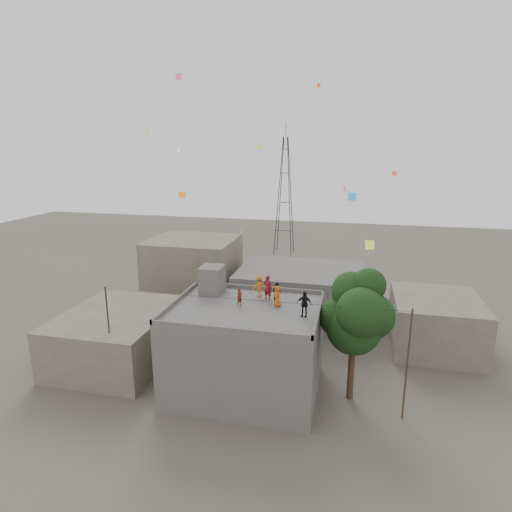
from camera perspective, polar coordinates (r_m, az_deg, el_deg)
The scene contains 18 objects.
ground at distance 31.78m, azimuth -1.38°, elevation -17.26°, with size 140.00×140.00×0.00m, color #4D483F.
main_building at distance 30.28m, azimuth -1.42°, elevation -12.35°, with size 10.00×8.00×6.10m.
parapet at distance 28.98m, azimuth -1.46°, elevation -6.70°, with size 10.00×8.00×0.30m.
stair_head_box at distance 31.93m, azimuth -5.86°, elevation -3.12°, with size 1.60×1.80×2.00m, color #55534F.
neighbor_west at distance 36.43m, azimuth -17.83°, elevation -10.08°, with size 8.00×10.00×4.00m, color #5E584A.
neighbor_north at distance 42.86m, azimuth 5.92°, elevation -4.96°, with size 12.00×9.00×5.00m, color #55534F.
neighbor_northwest at distance 47.27m, azimuth -8.30°, elevation -1.89°, with size 9.00×8.00×7.00m, color #5E584A.
neighbor_east at distance 39.59m, azimuth 22.79°, elevation -8.22°, with size 7.00×8.00×4.40m, color #5E584A.
tree at distance 28.77m, azimuth 13.34°, elevation -7.59°, with size 4.90×4.60×9.10m.
utility_line at distance 28.74m, azimuth -1.08°, elevation -12.17°, with size 20.12×0.62×7.40m.
transmission_tower at distance 67.45m, azimuth 3.85°, elevation 7.97°, with size 2.97×2.97×20.01m.
person_red_adult at distance 30.32m, azimuth 1.58°, elevation -4.22°, with size 0.66×0.43×1.80m, color maroon.
person_orange_child at distance 29.13m, azimuth 2.85°, elevation -5.37°, with size 0.72×0.47×1.48m, color #C95617.
person_dark_child at distance 29.90m, azimuth 2.77°, elevation -4.88°, with size 0.69×0.54×1.42m, color black.
person_dark_adult at distance 27.58m, azimuth 6.44°, elevation -6.38°, with size 0.99×0.41×1.68m, color black.
person_orange_adult at distance 30.89m, azimuth 0.43°, elevation -4.04°, with size 1.04×0.60×1.61m, color #BE6815.
person_red_child at distance 29.27m, azimuth -2.20°, elevation -5.51°, with size 0.45×0.30×1.23m, color maroon.
kites at distance 32.82m, azimuth 3.09°, elevation 12.15°, with size 17.44×14.21×12.24m.
Camera 1 is at (6.86, -26.13, 16.75)m, focal length 30.00 mm.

